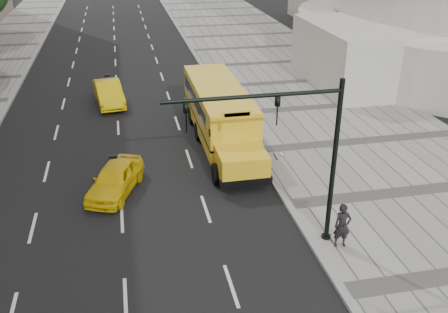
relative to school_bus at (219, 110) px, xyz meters
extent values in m
plane|color=black|center=(-4.50, -2.05, -1.76)|extent=(140.00, 140.00, 0.00)
cube|color=gray|center=(7.50, -2.05, -1.69)|extent=(12.00, 140.00, 0.15)
cube|color=gray|center=(1.50, -2.05, -1.69)|extent=(0.30, 140.00, 0.15)
cube|color=silver|center=(12.50, 7.95, 0.44)|extent=(8.00, 10.00, 4.40)
cube|color=yellow|center=(0.00, 0.31, 0.01)|extent=(2.50, 9.00, 2.45)
cube|color=yellow|center=(0.00, -5.19, -0.66)|extent=(2.20, 2.00, 1.10)
cube|color=black|center=(0.00, -6.07, -1.21)|extent=(2.38, 0.25, 0.35)
cube|color=black|center=(0.00, 0.31, -0.51)|extent=(2.52, 9.00, 0.12)
cube|color=black|center=(0.00, -4.13, 0.49)|extent=(2.05, 0.10, 0.90)
cube|color=black|center=(0.00, 0.81, 0.49)|extent=(2.52, 7.50, 0.70)
cube|color=yellow|center=(0.00, -4.14, 1.29)|extent=(1.40, 0.12, 0.28)
ellipsoid|color=silver|center=(1.52, -6.59, 0.14)|extent=(0.32, 0.32, 0.14)
cylinder|color=black|center=(1.28, -6.37, -0.06)|extent=(0.36, 0.47, 0.58)
cylinder|color=black|center=(-1.13, -4.89, -1.26)|extent=(0.30, 1.00, 1.00)
cylinder|color=black|center=(1.13, -4.89, -1.26)|extent=(0.30, 1.00, 1.00)
cylinder|color=black|center=(-1.13, 0.31, -1.26)|extent=(0.30, 1.00, 1.00)
cylinder|color=black|center=(1.13, 0.31, -1.26)|extent=(0.30, 1.00, 1.00)
cylinder|color=black|center=(-1.13, 2.81, -1.26)|extent=(0.30, 1.00, 1.00)
cylinder|color=black|center=(1.13, 2.81, -1.26)|extent=(0.30, 1.00, 1.00)
imported|color=yellow|center=(-5.69, -4.84, -1.08)|extent=(3.00, 4.34, 1.37)
imported|color=yellow|center=(-5.97, 7.27, -1.01)|extent=(2.18, 4.75, 1.51)
imported|color=black|center=(2.42, -10.85, -0.75)|extent=(0.67, 0.48, 1.73)
cylinder|color=black|center=(2.10, -10.26, 1.44)|extent=(0.18, 0.18, 6.40)
cylinder|color=black|center=(2.10, -10.26, -1.64)|extent=(0.36, 0.36, 0.25)
cylinder|color=black|center=(-0.90, -10.26, 4.24)|extent=(6.00, 0.14, 0.14)
imported|color=black|center=(-0.10, -10.26, 3.69)|extent=(0.16, 0.20, 1.00)
imported|color=black|center=(-3.10, -10.26, 3.69)|extent=(0.16, 0.20, 1.00)
camera|label=1|loc=(-4.93, -24.94, 9.38)|focal=40.00mm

